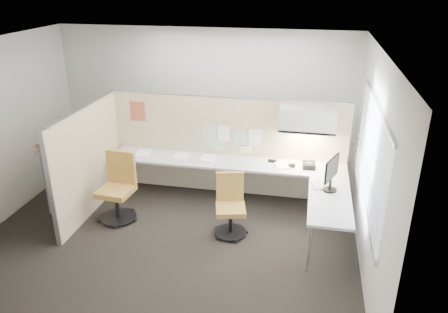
% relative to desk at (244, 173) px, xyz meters
% --- Properties ---
extents(floor, '(5.50, 4.50, 0.01)m').
position_rel_desk_xyz_m(floor, '(-0.93, -1.13, -0.61)').
color(floor, black).
rests_on(floor, ground).
extents(ceiling, '(5.50, 4.50, 0.01)m').
position_rel_desk_xyz_m(ceiling, '(-0.93, -1.13, 2.20)').
color(ceiling, white).
rests_on(ceiling, wall_back).
extents(wall_back, '(5.50, 0.02, 2.80)m').
position_rel_desk_xyz_m(wall_back, '(-0.93, 1.12, 0.80)').
color(wall_back, beige).
rests_on(wall_back, ground).
extents(wall_front, '(5.50, 0.02, 2.80)m').
position_rel_desk_xyz_m(wall_front, '(-0.93, -3.38, 0.80)').
color(wall_front, beige).
rests_on(wall_front, ground).
extents(wall_right, '(0.02, 4.50, 2.80)m').
position_rel_desk_xyz_m(wall_right, '(1.82, -1.13, 0.80)').
color(wall_right, beige).
rests_on(wall_right, ground).
extents(window_pane, '(0.01, 2.80, 1.30)m').
position_rel_desk_xyz_m(window_pane, '(1.79, -1.13, 0.95)').
color(window_pane, '#959FAD').
rests_on(window_pane, wall_right).
extents(partition_back, '(4.10, 0.06, 1.75)m').
position_rel_desk_xyz_m(partition_back, '(-0.38, 0.47, 0.27)').
color(partition_back, beige).
rests_on(partition_back, floor).
extents(partition_left, '(0.06, 2.20, 1.75)m').
position_rel_desk_xyz_m(partition_left, '(-2.43, -0.63, 0.27)').
color(partition_left, beige).
rests_on(partition_left, floor).
extents(desk, '(4.00, 2.07, 0.73)m').
position_rel_desk_xyz_m(desk, '(0.00, 0.00, 0.00)').
color(desk, beige).
rests_on(desk, floor).
extents(overhead_bin, '(0.90, 0.36, 0.38)m').
position_rel_desk_xyz_m(overhead_bin, '(0.97, 0.26, 0.91)').
color(overhead_bin, beige).
rests_on(overhead_bin, partition_back).
extents(task_light_strip, '(0.60, 0.06, 0.02)m').
position_rel_desk_xyz_m(task_light_strip, '(0.97, 0.26, 0.70)').
color(task_light_strip, '#FFEABF').
rests_on(task_light_strip, overhead_bin).
extents(pinned_papers, '(1.01, 0.00, 0.47)m').
position_rel_desk_xyz_m(pinned_papers, '(-0.30, 0.44, 0.43)').
color(pinned_papers, '#8CBF8C').
rests_on(pinned_papers, partition_back).
extents(poster, '(0.28, 0.00, 0.35)m').
position_rel_desk_xyz_m(poster, '(-1.98, 0.44, 0.82)').
color(poster, '#F8571F').
rests_on(poster, partition_back).
extents(chair_left, '(0.57, 0.58, 1.08)m').
position_rel_desk_xyz_m(chair_left, '(-1.89, -0.78, -0.10)').
color(chair_left, black).
rests_on(chair_left, floor).
extents(chair_right, '(0.52, 0.54, 0.93)m').
position_rel_desk_xyz_m(chair_right, '(-0.06, -0.85, -0.17)').
color(chair_right, black).
rests_on(chair_right, floor).
extents(monitor, '(0.21, 0.47, 0.52)m').
position_rel_desk_xyz_m(monitor, '(1.37, -0.61, 0.43)').
color(monitor, black).
rests_on(monitor, desk).
extents(phone, '(0.22, 0.21, 0.12)m').
position_rel_desk_xyz_m(phone, '(1.04, 0.14, 0.18)').
color(phone, black).
rests_on(phone, desk).
extents(stapler, '(0.14, 0.06, 0.05)m').
position_rel_desk_xyz_m(stapler, '(0.44, 0.25, 0.15)').
color(stapler, black).
rests_on(stapler, desk).
extents(tape_dispenser, '(0.11, 0.09, 0.06)m').
position_rel_desk_xyz_m(tape_dispenser, '(0.78, 0.12, 0.16)').
color(tape_dispenser, black).
rests_on(tape_dispenser, desk).
extents(coat_hook, '(0.18, 0.42, 1.27)m').
position_rel_desk_xyz_m(coat_hook, '(-2.51, -1.62, 0.83)').
color(coat_hook, silver).
rests_on(coat_hook, partition_left).
extents(paper_stack_0, '(0.28, 0.33, 0.03)m').
position_rel_desk_xyz_m(paper_stack_0, '(-1.81, 0.16, 0.14)').
color(paper_stack_0, white).
rests_on(paper_stack_0, desk).
extents(paper_stack_1, '(0.25, 0.31, 0.02)m').
position_rel_desk_xyz_m(paper_stack_1, '(-1.13, 0.19, 0.14)').
color(paper_stack_1, white).
rests_on(paper_stack_1, desk).
extents(paper_stack_2, '(0.27, 0.33, 0.04)m').
position_rel_desk_xyz_m(paper_stack_2, '(-0.65, 0.13, 0.15)').
color(paper_stack_2, white).
rests_on(paper_stack_2, desk).
extents(paper_stack_3, '(0.31, 0.35, 0.02)m').
position_rel_desk_xyz_m(paper_stack_3, '(0.61, 0.15, 0.14)').
color(paper_stack_3, white).
rests_on(paper_stack_3, desk).
extents(paper_stack_4, '(0.29, 0.34, 0.02)m').
position_rel_desk_xyz_m(paper_stack_4, '(1.22, -0.46, 0.14)').
color(paper_stack_4, white).
rests_on(paper_stack_4, desk).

